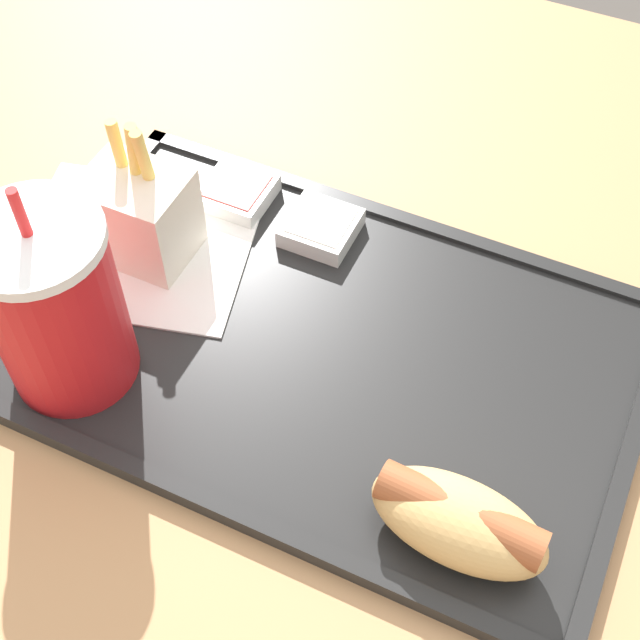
% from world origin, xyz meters
% --- Properties ---
extents(dining_table, '(1.17, 0.95, 0.76)m').
position_xyz_m(dining_table, '(0.00, 0.00, 0.38)').
color(dining_table, '#B27F51').
rests_on(dining_table, ground_plane).
extents(food_tray, '(0.45, 0.29, 0.01)m').
position_xyz_m(food_tray, '(0.01, 0.03, 0.76)').
color(food_tray, black).
rests_on(food_tray, dining_table).
extents(paper_napkin, '(0.21, 0.19, 0.00)m').
position_xyz_m(paper_napkin, '(0.18, 0.00, 0.77)').
color(paper_napkin, white).
rests_on(paper_napkin, food_tray).
extents(soda_cup, '(0.09, 0.09, 0.17)m').
position_xyz_m(soda_cup, '(0.16, 0.12, 0.83)').
color(soda_cup, red).
rests_on(soda_cup, food_tray).
extents(hot_dog_far, '(0.11, 0.06, 0.05)m').
position_xyz_m(hot_dog_far, '(-0.13, 0.12, 0.79)').
color(hot_dog_far, tan).
rests_on(hot_dog_far, food_tray).
extents(fries_carton, '(0.07, 0.06, 0.12)m').
position_xyz_m(fries_carton, '(0.17, -0.00, 0.80)').
color(fries_carton, silver).
rests_on(fries_carton, food_tray).
extents(sauce_cup_mayo, '(0.05, 0.05, 0.02)m').
position_xyz_m(sauce_cup_mayo, '(0.05, -0.07, 0.77)').
color(sauce_cup_mayo, silver).
rests_on(sauce_cup_mayo, food_tray).
extents(sauce_cup_ketchup, '(0.05, 0.05, 0.02)m').
position_xyz_m(sauce_cup_ketchup, '(0.13, -0.08, 0.77)').
color(sauce_cup_ketchup, silver).
rests_on(sauce_cup_ketchup, food_tray).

